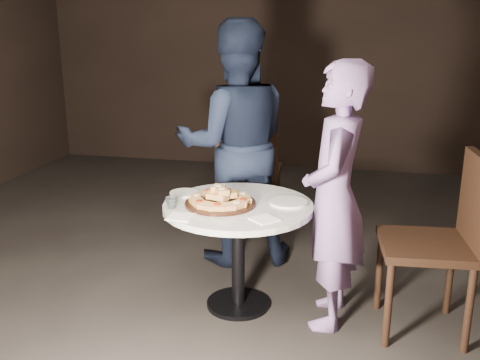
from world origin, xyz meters
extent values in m
plane|color=black|center=(0.00, 0.00, 0.00)|extent=(7.00, 7.00, 0.00)
cylinder|color=black|center=(0.10, 0.02, 0.01)|extent=(0.49, 0.49, 0.03)
cylinder|color=black|center=(0.10, 0.02, 0.33)|extent=(0.10, 0.10, 0.61)
cylinder|color=silver|center=(0.10, 0.02, 0.64)|extent=(1.10, 1.10, 0.04)
cylinder|color=black|center=(0.01, -0.02, 0.67)|extent=(0.53, 0.53, 0.02)
cube|color=tan|center=(0.15, -0.04, 0.69)|extent=(0.07, 0.09, 0.04)
cylinder|color=#B2290E|center=(0.15, -0.04, 0.71)|extent=(0.04, 0.04, 0.01)
cube|color=tan|center=(0.14, 0.01, 0.69)|extent=(0.10, 0.11, 0.04)
cube|color=tan|center=(0.12, 0.07, 0.69)|extent=(0.11, 0.11, 0.04)
cylinder|color=beige|center=(0.12, 0.07, 0.71)|extent=(0.06, 0.06, 0.01)
cube|color=tan|center=(0.08, 0.11, 0.69)|extent=(0.11, 0.11, 0.04)
cube|color=tan|center=(0.02, 0.12, 0.69)|extent=(0.10, 0.08, 0.04)
cylinder|color=#B2290E|center=(0.02, 0.12, 0.71)|extent=(0.05, 0.05, 0.01)
cube|color=tan|center=(-0.04, 0.12, 0.69)|extent=(0.11, 0.10, 0.04)
cube|color=tan|center=(-0.09, 0.09, 0.69)|extent=(0.11, 0.10, 0.04)
cylinder|color=#B2290E|center=(-0.09, 0.09, 0.71)|extent=(0.06, 0.06, 0.01)
cube|color=tan|center=(-0.12, 0.04, 0.69)|extent=(0.09, 0.10, 0.04)
cube|color=tan|center=(-0.13, -0.02, 0.69)|extent=(0.07, 0.09, 0.04)
cylinder|color=beige|center=(-0.13, -0.02, 0.71)|extent=(0.04, 0.04, 0.01)
cube|color=tan|center=(-0.12, -0.08, 0.69)|extent=(0.10, 0.11, 0.04)
cube|color=tan|center=(-0.09, -0.12, 0.69)|extent=(0.11, 0.11, 0.04)
cylinder|color=#B2290E|center=(-0.09, -0.12, 0.71)|extent=(0.06, 0.06, 0.01)
cube|color=tan|center=(-0.03, -0.15, 0.69)|extent=(0.10, 0.09, 0.04)
cube|color=tan|center=(0.02, -0.16, 0.69)|extent=(0.10, 0.08, 0.04)
cylinder|color=#B2290E|center=(0.02, -0.16, 0.71)|extent=(0.05, 0.05, 0.01)
cube|color=tan|center=(0.08, -0.14, 0.69)|extent=(0.11, 0.10, 0.04)
cube|color=tan|center=(0.12, -0.10, 0.69)|extent=(0.11, 0.11, 0.04)
cylinder|color=beige|center=(0.12, -0.10, 0.71)|extent=(0.06, 0.06, 0.01)
cube|color=tan|center=(0.05, -0.01, 0.72)|extent=(0.11, 0.10, 0.03)
cylinder|color=#2D6B1E|center=(0.05, -0.01, 0.74)|extent=(0.06, 0.06, 0.01)
cube|color=tan|center=(0.00, 0.03, 0.72)|extent=(0.10, 0.09, 0.04)
cylinder|color=beige|center=(0.00, 0.03, 0.74)|extent=(0.05, 0.05, 0.01)
cube|color=tan|center=(-0.04, -0.03, 0.72)|extent=(0.08, 0.09, 0.03)
cylinder|color=orange|center=(-0.04, -0.03, 0.74)|extent=(0.05, 0.05, 0.01)
cube|color=tan|center=(0.02, -0.06, 0.72)|extent=(0.10, 0.09, 0.04)
cylinder|color=#B2290E|center=(0.02, -0.06, 0.74)|extent=(0.05, 0.05, 0.01)
cube|color=tan|center=(-0.01, 0.01, 0.75)|extent=(0.07, 0.09, 0.04)
cylinder|color=beige|center=(-0.01, 0.01, 0.77)|extent=(0.04, 0.04, 0.01)
cube|color=tan|center=(0.02, -0.04, 0.75)|extent=(0.10, 0.11, 0.04)
cylinder|color=beige|center=(0.02, -0.04, 0.77)|extent=(0.06, 0.06, 0.01)
cylinder|color=white|center=(-0.26, 0.14, 0.66)|extent=(0.21, 0.21, 0.01)
cylinder|color=white|center=(0.39, 0.10, 0.67)|extent=(0.25, 0.25, 0.01)
imported|color=silver|center=(-0.25, -0.14, 0.69)|extent=(0.09, 0.09, 0.07)
cube|color=white|center=(-0.15, -0.27, 0.66)|extent=(0.14, 0.14, 0.01)
cube|color=white|center=(0.30, -0.21, 0.66)|extent=(0.18, 0.18, 0.01)
cube|color=black|center=(-0.07, 1.29, 0.51)|extent=(0.51, 0.51, 0.05)
cube|color=black|center=(-0.06, 1.05, 0.77)|extent=(0.48, 0.08, 0.51)
cylinder|color=black|center=(0.12, 1.51, 0.26)|extent=(0.04, 0.04, 0.51)
cylinder|color=black|center=(-0.29, 1.48, 0.26)|extent=(0.04, 0.04, 0.51)
cylinder|color=black|center=(0.14, 1.10, 0.26)|extent=(0.04, 0.04, 0.51)
cylinder|color=black|center=(-0.27, 1.07, 0.26)|extent=(0.04, 0.04, 0.51)
cube|color=black|center=(1.15, -0.01, 0.51)|extent=(0.51, 0.51, 0.05)
cube|color=black|center=(1.39, 0.01, 0.76)|extent=(0.08, 0.48, 0.51)
cylinder|color=black|center=(0.94, 0.17, 0.25)|extent=(0.04, 0.04, 0.51)
cylinder|color=black|center=(0.97, -0.23, 0.25)|extent=(0.04, 0.04, 0.51)
cylinder|color=black|center=(1.34, 0.21, 0.25)|extent=(0.04, 0.04, 0.51)
cylinder|color=black|center=(1.37, -0.20, 0.25)|extent=(0.04, 0.04, 0.51)
imported|color=black|center=(-0.07, 0.72, 0.86)|extent=(0.99, 0.88, 1.71)
imported|color=#7C639D|center=(0.66, -0.01, 0.75)|extent=(0.37, 0.55, 1.49)
camera|label=1|loc=(0.75, -2.86, 1.65)|focal=40.00mm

